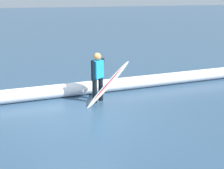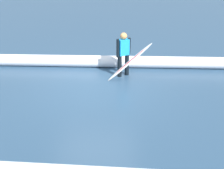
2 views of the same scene
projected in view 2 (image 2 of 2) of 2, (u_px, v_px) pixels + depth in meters
name	position (u px, v px, depth m)	size (l,w,h in m)	color
ground_plane	(95.00, 87.00, 9.89)	(151.80, 151.80, 0.00)	navy
surfer	(123.00, 52.00, 10.45)	(0.46, 0.40, 1.45)	black
surfboard	(130.00, 62.00, 10.23)	(1.45, 0.51, 1.21)	white
wave_crest_foreground	(45.00, 60.00, 11.53)	(0.41, 0.41, 22.79)	white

